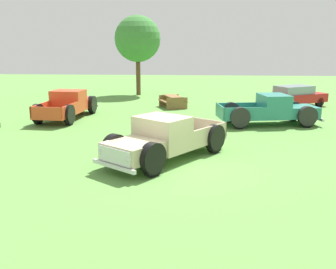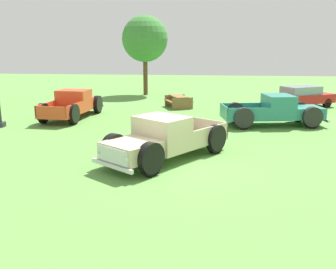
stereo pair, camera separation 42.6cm
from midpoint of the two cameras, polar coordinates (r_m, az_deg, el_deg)
name	(u,v)px [view 1 (the left image)]	position (r m, az deg, el deg)	size (l,w,h in m)	color
ground_plane	(172,166)	(13.01, -0.26, -4.73)	(80.00, 80.00, 0.00)	#5B9342
pickup_truck_foreground	(161,140)	(13.36, -1.96, -0.86)	(4.57, 5.31, 1.60)	#C6B793
pickup_truck_behind_left	(69,105)	(22.30, -15.14, 4.37)	(2.36, 5.24, 1.56)	#D14723
pickup_truck_behind_right	(274,110)	(20.26, 15.12, 3.52)	(5.38, 2.75, 1.57)	#2D8475
sedan_distant_a	(295,96)	(26.62, 18.07, 5.55)	(4.52, 3.60, 1.41)	#B21E1E
picnic_table	(173,100)	(25.07, 0.25, 5.19)	(2.06, 2.23, 0.78)	olive
trash_can	(59,101)	(25.64, -16.51, 4.79)	(0.59, 0.59, 0.95)	#2D6B2D
oak_tree_east	(138,39)	(31.50, -4.98, 14.10)	(3.70, 3.70, 6.37)	brown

